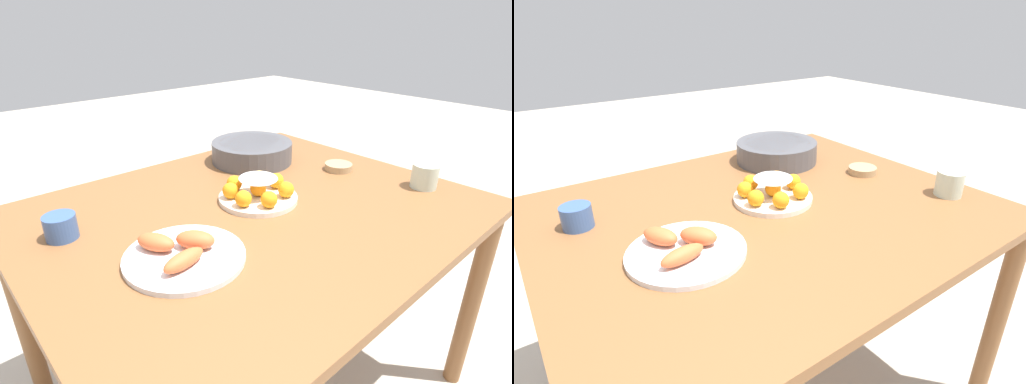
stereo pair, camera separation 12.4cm
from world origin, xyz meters
The scene contains 7 objects.
dining_table centered at (0.00, 0.00, 0.68)m, with size 1.32×1.08×0.78m.
cake_plate centered at (0.04, 0.03, 0.81)m, with size 0.25×0.25×0.08m.
serving_bowl centered at (0.27, 0.32, 0.82)m, with size 0.32×0.32×0.08m.
sauce_bowl centered at (0.45, 0.02, 0.79)m, with size 0.10×0.10×0.03m.
seafood_platter centered at (-0.32, -0.10, 0.79)m, with size 0.30×0.30×0.06m.
cup_near centered at (0.53, -0.27, 0.82)m, with size 0.09×0.09×0.08m.
cup_far centered at (-0.50, 0.20, 0.81)m, with size 0.08×0.08×0.07m.
Camera 2 is at (-0.64, -0.90, 1.32)m, focal length 28.00 mm.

